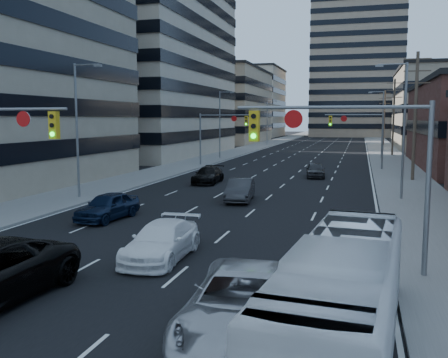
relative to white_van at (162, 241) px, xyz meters
name	(u,v)px	position (x,y,z in m)	size (l,w,h in m)	color
ground	(15,347)	(-0.49, -7.92, -0.71)	(400.00, 400.00, 0.00)	black
road_surface	(331,138)	(-0.49, 122.08, -0.70)	(18.00, 300.00, 0.02)	black
sidewalk_left	(289,138)	(-11.99, 122.08, -0.64)	(5.00, 300.00, 0.15)	slate
sidewalk_right	(375,139)	(11.01, 122.08, -0.64)	(5.00, 300.00, 0.15)	slate
office_left_mid	(123,61)	(-27.49, 52.08, 13.29)	(26.00, 34.00, 28.00)	#ADA089
office_left_far	(217,107)	(-24.49, 92.08, 7.29)	(20.00, 30.00, 16.00)	gray
apartment_tower	(358,40)	(5.51, 142.08, 28.29)	(26.00, 26.00, 58.00)	gray
bg_block_left	(241,103)	(-28.49, 132.08, 9.29)	(24.00, 24.00, 20.00)	#ADA089
signal_near_right	(350,151)	(6.96, 0.07, 3.61)	(6.59, 0.33, 6.00)	slate
signal_far_left	(220,128)	(-8.17, 37.07, 3.59)	(6.09, 0.33, 6.00)	slate
signal_far_right	(360,129)	(7.19, 37.07, 3.59)	(6.09, 0.33, 6.00)	slate
utility_pole_block	(415,114)	(11.71, 28.08, 5.07)	(2.20, 0.28, 11.00)	#4C3D2D
utility_pole_midblock	(394,116)	(11.71, 58.08, 5.07)	(2.20, 0.28, 11.00)	#4C3D2D
utility_pole_distant	(384,117)	(11.71, 88.08, 5.07)	(2.20, 0.28, 11.00)	#4C3D2D
streetlight_left_near	(79,124)	(-10.83, 12.08, 4.34)	(2.03, 0.22, 9.00)	slate
streetlight_left_mid	(221,121)	(-10.83, 47.08, 4.34)	(2.03, 0.22, 9.00)	slate
streetlight_left_far	(268,120)	(-10.83, 82.08, 4.34)	(2.03, 0.22, 9.00)	slate
streetlight_right_near	(402,124)	(9.85, 17.08, 4.34)	(2.03, 0.22, 9.00)	slate
streetlight_right_far	(381,121)	(9.85, 52.08, 4.34)	(2.03, 0.22, 9.00)	slate
white_van	(162,241)	(0.00, 0.00, 0.00)	(1.99, 4.90, 1.42)	white
silver_suv	(245,304)	(4.65, -5.90, 0.14)	(2.82, 6.11, 1.70)	#AFB0B4
transit_bus	(343,297)	(7.02, -6.18, 0.64)	(2.28, 9.73, 2.71)	white
sedan_blue	(108,206)	(-5.69, 6.27, 0.03)	(1.75, 4.34, 1.48)	black
sedan_grey_center	(240,190)	(-0.27, 14.08, 0.02)	(1.56, 4.46, 1.47)	#2E2E30
sedan_black_far	(208,175)	(-4.97, 22.18, -0.02)	(1.93, 4.75, 1.38)	black
sedan_grey_right	(316,170)	(3.36, 28.78, -0.02)	(1.63, 4.06, 1.38)	#313133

